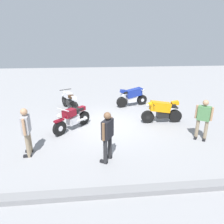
{
  "coord_description": "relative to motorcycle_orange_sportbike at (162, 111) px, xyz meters",
  "views": [
    {
      "loc": [
        0.65,
        8.83,
        3.84
      ],
      "look_at": [
        -0.18,
        0.38,
        0.75
      ],
      "focal_mm": 32.74,
      "sensor_mm": 36.0,
      "label": 1
    }
  ],
  "objects": [
    {
      "name": "person_in_green_shirt",
      "position": [
        -1.02,
        1.84,
        0.33
      ],
      "size": [
        0.57,
        0.5,
        1.64
      ],
      "rotation": [
        0.0,
        0.0,
        0.94
      ],
      "color": "gray",
      "rests_on": "ground"
    },
    {
      "name": "motorcycle_orange_sportbike",
      "position": [
        0.0,
        0.0,
        0.0
      ],
      "size": [
        1.95,
        0.7,
        1.14
      ],
      "rotation": [
        0.0,
        0.0,
        6.27
      ],
      "color": "black",
      "rests_on": "ground"
    },
    {
      "name": "person_in_gray_shirt",
      "position": [
        5.48,
        2.37,
        0.38
      ],
      "size": [
        0.34,
        0.66,
        1.7
      ],
      "rotation": [
        0.0,
        0.0,
        0.09
      ],
      "color": "gray",
      "rests_on": "ground"
    },
    {
      "name": "motorcycle_blue_sportbike",
      "position": [
        0.89,
        -2.65,
        0.0
      ],
      "size": [
        1.92,
        0.87,
        1.14
      ],
      "rotation": [
        0.0,
        0.0,
        3.43
      ],
      "color": "black",
      "rests_on": "ground"
    },
    {
      "name": "curb_edge",
      "position": [
        2.59,
        4.6,
        -0.52
      ],
      "size": [
        14.0,
        0.3,
        0.15
      ],
      "primitive_type": "cube",
      "color": "gray",
      "rests_on": "ground"
    },
    {
      "name": "motorcycle_silver_cruiser",
      "position": [
        4.53,
        -2.29,
        -0.07
      ],
      "size": [
        1.12,
        1.89,
        1.09
      ],
      "rotation": [
        0.0,
        0.0,
        5.22
      ],
      "color": "black",
      "rests_on": "ground"
    },
    {
      "name": "person_in_black_shirt",
      "position": [
        2.81,
        3.02,
        0.39
      ],
      "size": [
        0.49,
        0.61,
        1.71
      ],
      "rotation": [
        0.0,
        0.0,
        5.76
      ],
      "color": "#262628",
      "rests_on": "ground"
    },
    {
      "name": "ground_plane",
      "position": [
        2.59,
        0.0,
        -0.59
      ],
      "size": [
        40.0,
        40.0,
        0.0
      ],
      "primitive_type": "plane",
      "color": "gray"
    },
    {
      "name": "motorcycle_maroon_cruiser",
      "position": [
        4.15,
        0.42,
        -0.07
      ],
      "size": [
        1.48,
        1.64,
        1.09
      ],
      "rotation": [
        0.0,
        0.0,
        0.84
      ],
      "color": "black",
      "rests_on": "ground"
    }
  ]
}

